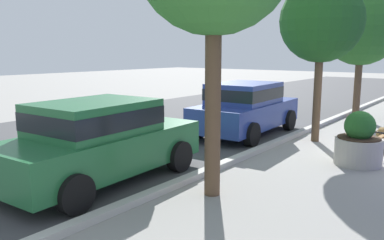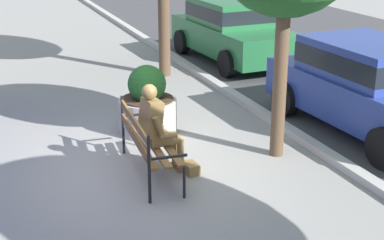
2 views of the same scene
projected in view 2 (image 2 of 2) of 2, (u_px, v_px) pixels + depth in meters
The scene contains 7 objects.
ground_plane at pixel (136, 171), 8.52m from camera, with size 80.00×80.00×0.00m, color gray.
curb_stone at pixel (305, 140), 9.51m from camera, with size 60.00×0.20×0.12m, color #B2AFA8.
park_bench at pixel (146, 140), 8.24m from camera, with size 1.83×0.66×0.95m.
bronze_statue_seated at pixel (161, 131), 8.23m from camera, with size 0.61×0.80×1.37m.
concrete_planter at pixel (147, 106), 9.89m from camera, with size 1.00×1.00×1.19m.
parked_car_green at pixel (232, 28), 14.69m from camera, with size 4.17×2.07×1.56m.
parked_car_blue at pixel (370, 84), 9.86m from camera, with size 4.17×2.07×1.56m.
Camera 2 is at (7.53, -2.10, 3.58)m, focal length 53.98 mm.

